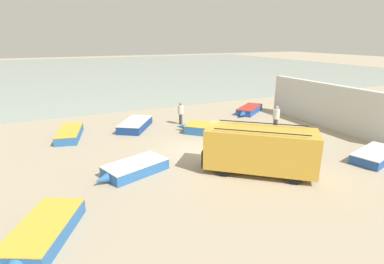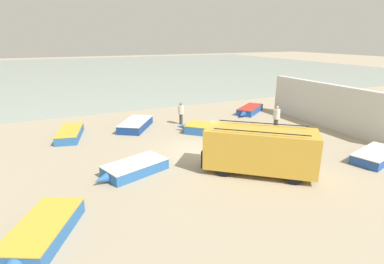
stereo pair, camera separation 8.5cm
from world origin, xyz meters
TOP-DOWN VIEW (x-y plane):
  - ground_plane at (0.00, 0.00)m, footprint 200.00×200.00m
  - sea_water at (0.00, 52.00)m, footprint 120.00×80.00m
  - harbor_wall at (11.05, 1.00)m, footprint 0.50×11.18m
  - parked_van at (1.42, -3.57)m, footprint 5.32×4.88m
  - fishing_rowboat_0 at (2.44, 2.94)m, footprint 4.33×4.16m
  - fishing_rowboat_1 at (-4.22, -1.05)m, footprint 3.84×2.53m
  - fishing_rowboat_2 at (-6.68, 6.34)m, footprint 2.08×4.38m
  - fishing_rowboat_3 at (-8.25, -4.84)m, footprint 2.86×4.02m
  - fishing_rowboat_4 at (-2.10, 6.54)m, footprint 3.29×4.12m
  - fishing_rowboat_5 at (8.33, -4.93)m, footprint 4.10×2.27m
  - fishing_rowboat_6 at (8.26, 6.87)m, footprint 3.86×3.14m
  - fisherman_0 at (1.32, 6.07)m, footprint 0.45×0.45m
  - fisherman_1 at (6.86, 1.68)m, footprint 0.48×0.48m

SIDE VIEW (x-z plane):
  - ground_plane at x=0.00m, z-range 0.00..0.00m
  - sea_water at x=0.00m, z-range 0.00..0.01m
  - fishing_rowboat_5 at x=8.33m, z-range 0.00..0.53m
  - fishing_rowboat_6 at x=8.26m, z-range 0.00..0.55m
  - fishing_rowboat_1 at x=-4.22m, z-range 0.00..0.55m
  - fishing_rowboat_2 at x=-6.68m, z-range 0.00..0.56m
  - fishing_rowboat_3 at x=-8.25m, z-range 0.00..0.57m
  - fishing_rowboat_4 at x=-2.10m, z-range 0.00..0.59m
  - fishing_rowboat_0 at x=2.44m, z-range 0.00..0.61m
  - fisherman_0 at x=1.32m, z-range 0.17..1.88m
  - fisherman_1 at x=6.86m, z-range 0.18..2.00m
  - parked_van at x=1.42m, z-range 0.05..2.42m
  - harbor_wall at x=11.05m, z-range 0.00..3.19m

